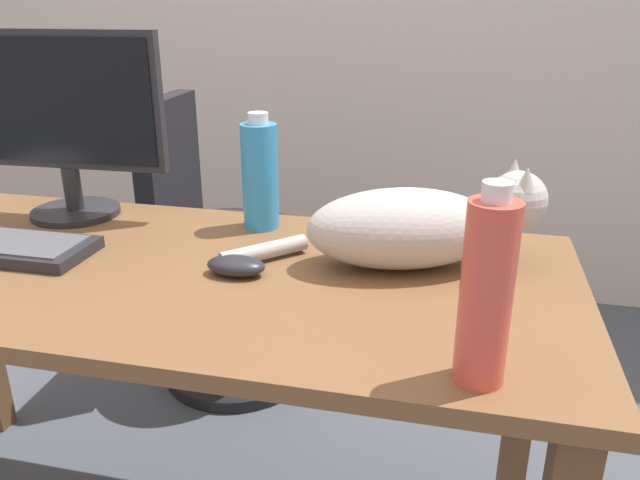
% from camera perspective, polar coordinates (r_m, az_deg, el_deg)
% --- Properties ---
extents(desk, '(1.56, 0.67, 0.70)m').
position_cam_1_polar(desk, '(1.27, -13.90, -6.24)').
color(desk, brown).
rests_on(desk, ground_plane).
extents(office_chair, '(0.48, 0.48, 0.91)m').
position_cam_1_polar(office_chair, '(2.01, -9.37, -2.17)').
color(office_chair, black).
rests_on(office_chair, ground_plane).
extents(monitor, '(0.48, 0.20, 0.42)m').
position_cam_1_polar(monitor, '(1.52, -22.57, 10.25)').
color(monitor, '#232328').
rests_on(monitor, desk).
extents(cat, '(0.59, 0.28, 0.20)m').
position_cam_1_polar(cat, '(1.17, 8.68, 1.38)').
color(cat, '#B2ADA8').
rests_on(cat, desk).
extents(computer_mouse, '(0.11, 0.06, 0.04)m').
position_cam_1_polar(computer_mouse, '(1.15, -7.70, -2.34)').
color(computer_mouse, '#232328').
rests_on(computer_mouse, desk).
extents(water_bottle, '(0.07, 0.07, 0.27)m').
position_cam_1_polar(water_bottle, '(0.82, 14.99, -4.65)').
color(water_bottle, '#D84C3D').
rests_on(water_bottle, desk).
extents(spray_bottle, '(0.08, 0.08, 0.25)m').
position_cam_1_polar(spray_bottle, '(1.36, -5.51, 5.94)').
color(spray_bottle, '#2D8CD1').
rests_on(spray_bottle, desk).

